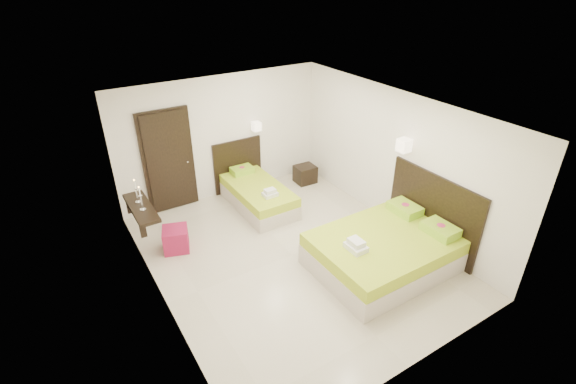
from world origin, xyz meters
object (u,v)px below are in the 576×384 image
nightstand (305,174)px  bed_single (256,193)px  ottoman (176,239)px  bed_double (387,248)px

nightstand → bed_single: bearing=-165.1°
nightstand → ottoman: size_ratio=1.06×
bed_single → bed_double: size_ratio=0.83×
bed_double → nightstand: 3.31m
bed_double → nightstand: (0.56, 3.26, -0.13)m
ottoman → bed_double: bearing=-38.8°
nightstand → ottoman: ottoman is taller
ottoman → bed_single: bearing=18.0°
bed_double → nightstand: bed_double is taller
bed_double → ottoman: size_ratio=5.26×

